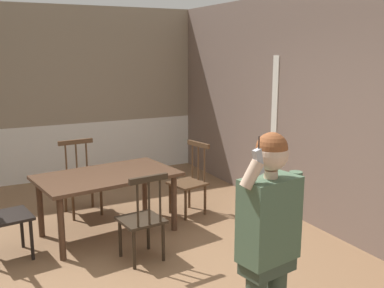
# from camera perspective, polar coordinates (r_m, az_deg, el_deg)

# --- Properties ---
(ground_plane) EXTENTS (8.32, 8.32, 0.00)m
(ground_plane) POSITION_cam_1_polar(r_m,az_deg,el_deg) (4.61, -9.06, -16.43)
(ground_plane) COLOR #846042
(room_back_partition) EXTENTS (5.28, 0.17, 2.89)m
(room_back_partition) POSITION_cam_1_polar(r_m,az_deg,el_deg) (7.80, -18.08, 5.61)
(room_back_partition) COLOR gray
(room_back_partition) RESTS_ON ground_plane
(room_right_partition) EXTENTS (0.13, 7.57, 2.89)m
(room_right_partition) POSITION_cam_1_polar(r_m,az_deg,el_deg) (5.50, 17.55, 3.72)
(room_right_partition) COLOR #756056
(room_right_partition) RESTS_ON ground_plane
(dining_table) EXTENTS (1.71, 1.15, 0.74)m
(dining_table) POSITION_cam_1_polar(r_m,az_deg,el_deg) (5.40, -10.73, -4.68)
(dining_table) COLOR #4C3323
(dining_table) RESTS_ON ground_plane
(chair_near_window) EXTENTS (0.50, 0.50, 0.96)m
(chair_near_window) POSITION_cam_1_polar(r_m,az_deg,el_deg) (6.01, -0.30, -4.69)
(chair_near_window) COLOR #513823
(chair_near_window) RESTS_ON ground_plane
(chair_by_doorway) EXTENTS (0.46, 0.46, 0.96)m
(chair_by_doorway) POSITION_cam_1_polar(r_m,az_deg,el_deg) (4.73, -6.30, -9.43)
(chair_by_doorway) COLOR #2D2319
(chair_by_doorway) RESTS_ON ground_plane
(chair_at_table_head) EXTENTS (0.53, 0.53, 0.95)m
(chair_at_table_head) POSITION_cam_1_polar(r_m,az_deg,el_deg) (5.11, -22.96, -8.46)
(chair_at_table_head) COLOR black
(chair_at_table_head) RESTS_ON ground_plane
(chair_opposite_corner) EXTENTS (0.50, 0.50, 0.98)m
(chair_opposite_corner) POSITION_cam_1_polar(r_m,az_deg,el_deg) (6.21, -13.92, -4.32)
(chair_opposite_corner) COLOR #513823
(chair_opposite_corner) RESTS_ON ground_plane
(person_figure) EXTENTS (0.55, 0.29, 1.67)m
(person_figure) POSITION_cam_1_polar(r_m,az_deg,el_deg) (3.08, 9.80, -11.61)
(person_figure) COLOR #3A493A
(person_figure) RESTS_ON ground_plane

